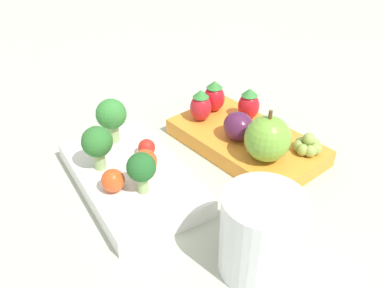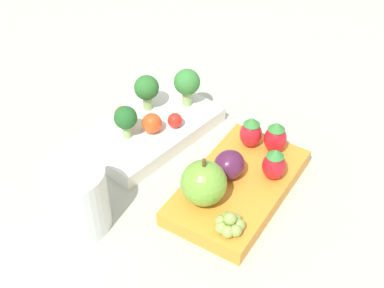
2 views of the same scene
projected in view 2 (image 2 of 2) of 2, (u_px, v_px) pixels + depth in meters
name	position (u px, v px, depth m)	size (l,w,h in m)	color
ground_plane	(192.00, 162.00, 0.70)	(4.00, 4.00, 0.00)	#ADB7A3
bento_box_savoury	(151.00, 129.00, 0.73)	(0.19, 0.12, 0.02)	white
bento_box_fruit	(238.00, 187.00, 0.65)	(0.20, 0.13, 0.02)	orange
broccoli_floret_0	(187.00, 83.00, 0.73)	(0.04, 0.04, 0.06)	#93B770
broccoli_floret_1	(147.00, 89.00, 0.73)	(0.03, 0.03, 0.05)	#93B770
broccoli_floret_2	(126.00, 119.00, 0.68)	(0.03, 0.03, 0.05)	#93B770
cherry_tomato_0	(175.00, 120.00, 0.71)	(0.02, 0.02, 0.02)	red
cherry_tomato_1	(152.00, 123.00, 0.70)	(0.03, 0.03, 0.03)	#DB4C1E
cherry_tomato_2	(123.00, 115.00, 0.72)	(0.02, 0.02, 0.02)	#DB4C1E
apple	(204.00, 183.00, 0.60)	(0.05, 0.05, 0.06)	#70A838
strawberry_0	(274.00, 164.00, 0.63)	(0.03, 0.03, 0.04)	red
strawberry_1	(251.00, 132.00, 0.68)	(0.03, 0.03, 0.04)	red
strawberry_2	(275.00, 137.00, 0.67)	(0.03, 0.03, 0.04)	red
plum	(229.00, 165.00, 0.64)	(0.04, 0.04, 0.04)	#511E42
grape_cluster	(230.00, 224.00, 0.58)	(0.03, 0.03, 0.02)	#8EA84C
drinking_cup	(76.00, 199.00, 0.59)	(0.07, 0.07, 0.08)	silver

